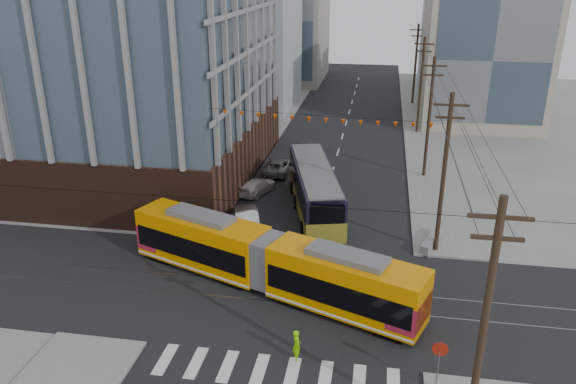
% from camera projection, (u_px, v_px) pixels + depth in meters
% --- Properties ---
extents(ground, '(160.00, 160.00, 0.00)m').
position_uv_depth(ground, '(286.00, 335.00, 29.79)').
color(ground, slate).
extents(office_building, '(30.00, 25.00, 28.60)m').
position_uv_depth(office_building, '(83.00, 14.00, 48.90)').
color(office_building, '#381E16').
rests_on(office_building, ground).
extents(bg_bldg_nw_near, '(18.00, 16.00, 18.00)m').
position_uv_depth(bg_bldg_nw_near, '(228.00, 39.00, 76.62)').
color(bg_bldg_nw_near, '#8C99A5').
rests_on(bg_bldg_nw_near, ground).
extents(bg_bldg_ne_near, '(14.00, 14.00, 16.00)m').
position_uv_depth(bg_bldg_ne_near, '(483.00, 56.00, 68.22)').
color(bg_bldg_ne_near, gray).
rests_on(bg_bldg_ne_near, ground).
extents(bg_bldg_nw_far, '(16.00, 18.00, 20.00)m').
position_uv_depth(bg_bldg_nw_far, '(277.00, 19.00, 94.07)').
color(bg_bldg_nw_far, gray).
rests_on(bg_bldg_nw_far, ground).
extents(bg_bldg_ne_far, '(16.00, 16.00, 14.00)m').
position_uv_depth(bg_bldg_ne_far, '(476.00, 44.00, 86.57)').
color(bg_bldg_ne_far, '#8C99A5').
rests_on(bg_bldg_ne_far, ground).
extents(utility_pole_near, '(0.30, 0.30, 11.00)m').
position_uv_depth(utility_pole_near, '(483.00, 332.00, 20.93)').
color(utility_pole_near, black).
rests_on(utility_pole_near, ground).
extents(utility_pole_far, '(0.30, 0.30, 11.00)m').
position_uv_depth(utility_pole_far, '(415.00, 65.00, 77.63)').
color(utility_pole_far, black).
rests_on(utility_pole_far, ground).
extents(streetcar, '(18.74, 9.49, 3.68)m').
position_uv_depth(streetcar, '(269.00, 262.00, 33.40)').
color(streetcar, orange).
rests_on(streetcar, ground).
extents(city_bus, '(6.05, 13.45, 3.73)m').
position_uv_depth(city_bus, '(314.00, 189.00, 44.28)').
color(city_bus, black).
rests_on(city_bus, ground).
extents(parked_car_silver, '(3.10, 5.12, 1.59)m').
position_uv_depth(parked_car_silver, '(246.00, 218.00, 41.63)').
color(parked_car_silver, '#B9BEC2').
rests_on(parked_car_silver, ground).
extents(parked_car_white, '(3.17, 4.68, 1.26)m').
position_uv_depth(parked_car_white, '(257.00, 186.00, 48.17)').
color(parked_car_white, '#C1B3B4').
rests_on(parked_car_white, ground).
extents(parked_car_grey, '(2.29, 4.90, 1.36)m').
position_uv_depth(parked_car_grey, '(278.00, 166.00, 52.87)').
color(parked_car_grey, slate).
rests_on(parked_car_grey, ground).
extents(pedestrian, '(0.63, 0.73, 1.70)m').
position_uv_depth(pedestrian, '(297.00, 345.00, 27.61)').
color(pedestrian, '#7BDE02').
rests_on(pedestrian, ground).
extents(stop_sign, '(0.80, 0.80, 2.46)m').
position_uv_depth(stop_sign, '(438.00, 368.00, 25.48)').
color(stop_sign, '#9B170A').
rests_on(stop_sign, ground).
extents(jersey_barrier, '(2.12, 3.89, 0.77)m').
position_uv_depth(jersey_barrier, '(432.00, 241.00, 39.14)').
color(jersey_barrier, slate).
rests_on(jersey_barrier, ground).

